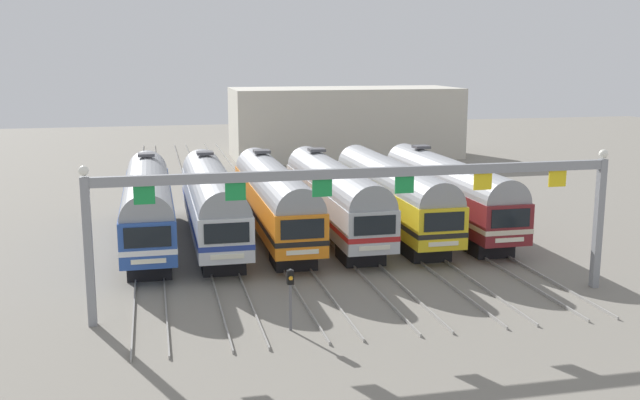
{
  "coord_description": "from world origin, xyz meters",
  "views": [
    {
      "loc": [
        -9.26,
        -45.24,
        11.47
      ],
      "look_at": [
        0.45,
        -2.59,
        2.89
      ],
      "focal_mm": 41.57,
      "sensor_mm": 36.0,
      "label": 1
    }
  ],
  "objects_px": {
    "commuter_train_silver": "(212,200)",
    "commuter_train_maroon": "(447,190)",
    "commuter_train_orange": "(274,197)",
    "commuter_train_yellow": "(391,192)",
    "commuter_train_blue": "(148,202)",
    "yard_signal_mast": "(290,288)",
    "commuter_train_stainless": "(334,194)",
    "catenary_gantry": "(364,193)"
  },
  "relations": [
    {
      "from": "commuter_train_yellow",
      "to": "commuter_train_maroon",
      "type": "distance_m",
      "value": 3.88
    },
    {
      "from": "commuter_train_orange",
      "to": "commuter_train_blue",
      "type": "bearing_deg",
      "value": 180.0
    },
    {
      "from": "commuter_train_blue",
      "to": "commuter_train_stainless",
      "type": "height_order",
      "value": "same"
    },
    {
      "from": "commuter_train_silver",
      "to": "commuter_train_orange",
      "type": "relative_size",
      "value": 1.0
    },
    {
      "from": "commuter_train_orange",
      "to": "yard_signal_mast",
      "type": "xyz_separation_m",
      "value": [
        -1.94,
        -15.98,
        -0.8
      ]
    },
    {
      "from": "catenary_gantry",
      "to": "commuter_train_yellow",
      "type": "bearing_deg",
      "value": 66.68
    },
    {
      "from": "catenary_gantry",
      "to": "commuter_train_stainless",
      "type": "bearing_deg",
      "value": 81.82
    },
    {
      "from": "catenary_gantry",
      "to": "yard_signal_mast",
      "type": "relative_size",
      "value": 9.16
    },
    {
      "from": "commuter_train_blue",
      "to": "commuter_train_yellow",
      "type": "bearing_deg",
      "value": -0.02
    },
    {
      "from": "commuter_train_blue",
      "to": "commuter_train_stainless",
      "type": "xyz_separation_m",
      "value": [
        11.64,
        0.0,
        0.0
      ]
    },
    {
      "from": "commuter_train_silver",
      "to": "commuter_train_stainless",
      "type": "distance_m",
      "value": 7.76
    },
    {
      "from": "commuter_train_blue",
      "to": "catenary_gantry",
      "type": "bearing_deg",
      "value": -54.31
    },
    {
      "from": "commuter_train_orange",
      "to": "commuter_train_yellow",
      "type": "relative_size",
      "value": 1.0
    },
    {
      "from": "commuter_train_maroon",
      "to": "yard_signal_mast",
      "type": "distance_m",
      "value": 20.98
    },
    {
      "from": "commuter_train_blue",
      "to": "yard_signal_mast",
      "type": "height_order",
      "value": "commuter_train_blue"
    },
    {
      "from": "commuter_train_blue",
      "to": "commuter_train_orange",
      "type": "relative_size",
      "value": 1.0
    },
    {
      "from": "commuter_train_silver",
      "to": "yard_signal_mast",
      "type": "distance_m",
      "value": 16.12
    },
    {
      "from": "commuter_train_orange",
      "to": "yard_signal_mast",
      "type": "height_order",
      "value": "commuter_train_orange"
    },
    {
      "from": "commuter_train_silver",
      "to": "commuter_train_yellow",
      "type": "relative_size",
      "value": 1.0
    },
    {
      "from": "commuter_train_maroon",
      "to": "catenary_gantry",
      "type": "height_order",
      "value": "catenary_gantry"
    },
    {
      "from": "commuter_train_blue",
      "to": "commuter_train_orange",
      "type": "distance_m",
      "value": 7.76
    },
    {
      "from": "commuter_train_stainless",
      "to": "commuter_train_maroon",
      "type": "relative_size",
      "value": 1.0
    },
    {
      "from": "commuter_train_blue",
      "to": "commuter_train_silver",
      "type": "relative_size",
      "value": 1.0
    },
    {
      "from": "commuter_train_blue",
      "to": "commuter_train_yellow",
      "type": "xyz_separation_m",
      "value": [
        15.52,
        -0.0,
        -0.0
      ]
    },
    {
      "from": "commuter_train_blue",
      "to": "commuter_train_silver",
      "type": "xyz_separation_m",
      "value": [
        3.88,
        0.0,
        0.0
      ]
    },
    {
      "from": "commuter_train_silver",
      "to": "commuter_train_maroon",
      "type": "bearing_deg",
      "value": 0.0
    },
    {
      "from": "yard_signal_mast",
      "to": "commuter_train_maroon",
      "type": "bearing_deg",
      "value": 49.65
    },
    {
      "from": "commuter_train_yellow",
      "to": "commuter_train_maroon",
      "type": "height_order",
      "value": "commuter_train_maroon"
    },
    {
      "from": "commuter_train_silver",
      "to": "commuter_train_orange",
      "type": "bearing_deg",
      "value": 0.0
    },
    {
      "from": "commuter_train_orange",
      "to": "commuter_train_stainless",
      "type": "height_order",
      "value": "same"
    },
    {
      "from": "commuter_train_maroon",
      "to": "commuter_train_yellow",
      "type": "bearing_deg",
      "value": -179.94
    },
    {
      "from": "commuter_train_yellow",
      "to": "commuter_train_blue",
      "type": "bearing_deg",
      "value": 179.98
    },
    {
      "from": "commuter_train_stainless",
      "to": "commuter_train_blue",
      "type": "bearing_deg",
      "value": 180.0
    },
    {
      "from": "commuter_train_orange",
      "to": "commuter_train_yellow",
      "type": "xyz_separation_m",
      "value": [
        7.76,
        -0.0,
        -0.0
      ]
    },
    {
      "from": "commuter_train_silver",
      "to": "commuter_train_maroon",
      "type": "relative_size",
      "value": 1.0
    },
    {
      "from": "commuter_train_yellow",
      "to": "catenary_gantry",
      "type": "relative_size",
      "value": 0.73
    },
    {
      "from": "commuter_train_blue",
      "to": "yard_signal_mast",
      "type": "relative_size",
      "value": 6.72
    },
    {
      "from": "commuter_train_yellow",
      "to": "catenary_gantry",
      "type": "bearing_deg",
      "value": -113.32
    },
    {
      "from": "commuter_train_blue",
      "to": "commuter_train_orange",
      "type": "bearing_deg",
      "value": 0.0
    },
    {
      "from": "commuter_train_orange",
      "to": "commuter_train_maroon",
      "type": "height_order",
      "value": "same"
    },
    {
      "from": "commuter_train_stainless",
      "to": "commuter_train_yellow",
      "type": "height_order",
      "value": "commuter_train_stainless"
    },
    {
      "from": "commuter_train_blue",
      "to": "commuter_train_maroon",
      "type": "relative_size",
      "value": 1.0
    }
  ]
}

